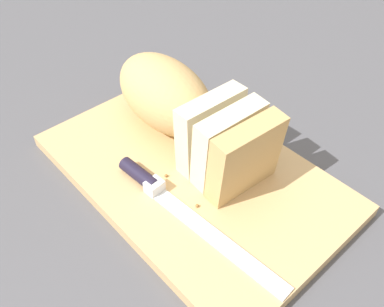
# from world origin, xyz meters

# --- Properties ---
(ground_plane) EXTENTS (3.00, 3.00, 0.00)m
(ground_plane) POSITION_xyz_m (0.00, 0.00, 0.00)
(ground_plane) COLOR #4C4C51
(cutting_board) EXTENTS (0.45, 0.29, 0.02)m
(cutting_board) POSITION_xyz_m (0.00, 0.00, 0.01)
(cutting_board) COLOR tan
(cutting_board) RESTS_ON ground_plane
(bread_loaf) EXTENTS (0.30, 0.12, 0.11)m
(bread_loaf) POSITION_xyz_m (-0.07, 0.04, 0.07)
(bread_loaf) COLOR tan
(bread_loaf) RESTS_ON cutting_board
(bread_knife) EXTENTS (0.28, 0.05, 0.02)m
(bread_knife) POSITION_xyz_m (0.02, -0.07, 0.03)
(bread_knife) COLOR silver
(bread_knife) RESTS_ON cutting_board
(crumb_near_knife) EXTENTS (0.00, 0.00, 0.00)m
(crumb_near_knife) POSITION_xyz_m (-0.01, -0.04, 0.02)
(crumb_near_knife) COLOR #996633
(crumb_near_knife) RESTS_ON cutting_board
(crumb_near_loaf) EXTENTS (0.00, 0.00, 0.00)m
(crumb_near_loaf) POSITION_xyz_m (0.06, -0.04, 0.02)
(crumb_near_loaf) COLOR #996633
(crumb_near_loaf) RESTS_ON cutting_board
(crumb_stray_left) EXTENTS (0.01, 0.01, 0.01)m
(crumb_stray_left) POSITION_xyz_m (0.05, 0.01, 0.02)
(crumb_stray_left) COLOR #996633
(crumb_stray_left) RESTS_ON cutting_board
(crumb_stray_right) EXTENTS (0.01, 0.01, 0.01)m
(crumb_stray_right) POSITION_xyz_m (0.01, 0.04, 0.02)
(crumb_stray_right) COLOR #996633
(crumb_stray_right) RESTS_ON cutting_board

